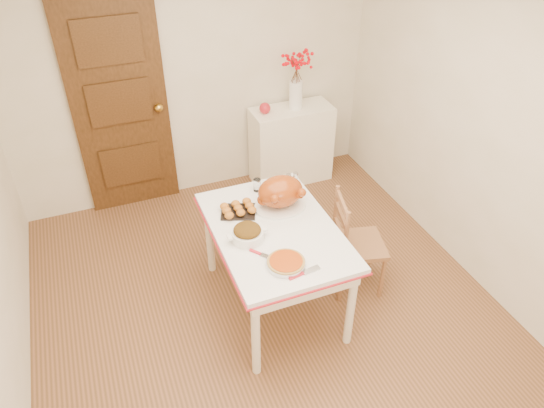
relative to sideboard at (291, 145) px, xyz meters
name	(u,v)px	position (x,y,z in m)	size (l,w,h in m)	color
floor	(272,318)	(-0.92, -1.78, -0.41)	(3.50, 4.00, 0.00)	#56381C
wall_back	(193,73)	(-0.92, 0.22, 0.84)	(3.50, 0.00, 2.50)	silver
wall_right	(494,135)	(0.83, -1.78, 0.84)	(0.00, 4.00, 2.50)	silver
door_back	(120,108)	(-1.62, 0.19, 0.62)	(0.85, 0.06, 2.06)	black
sideboard	(291,145)	(0.00, 0.00, 0.00)	(0.82, 0.37, 0.82)	white
kitchen_table	(274,267)	(-0.84, -1.63, -0.03)	(0.87, 1.27, 0.76)	white
chair_oak	(359,243)	(-0.14, -1.68, 0.03)	(0.39, 0.39, 0.88)	brown
berry_vase	(296,80)	(0.04, 0.00, 0.70)	(0.30, 0.30, 0.58)	white
apple	(265,108)	(-0.29, 0.00, 0.47)	(0.11, 0.11, 0.11)	red
turkey_platter	(280,193)	(-0.71, -1.41, 0.48)	(0.40, 0.32, 0.26)	#A24412
pumpkin_pie	(286,262)	(-0.92, -2.02, 0.38)	(0.26, 0.26, 0.05)	#A73908
stuffing_dish	(247,233)	(-1.06, -1.68, 0.40)	(0.29, 0.22, 0.11)	brown
rolls_tray	(238,209)	(-1.02, -1.36, 0.38)	(0.25, 0.20, 0.07)	#B77021
pie_server	(304,273)	(-0.84, -2.13, 0.35)	(0.23, 0.07, 0.01)	silver
carving_knife	(265,256)	(-1.01, -1.89, 0.35)	(0.24, 0.06, 0.01)	silver
drinking_glass	(257,185)	(-0.79, -1.14, 0.40)	(0.06, 0.06, 0.10)	white
shaker_pair	(292,179)	(-0.50, -1.15, 0.40)	(0.10, 0.04, 0.10)	white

